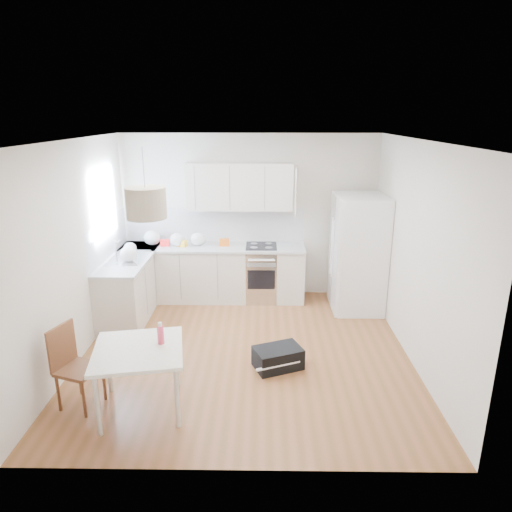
{
  "coord_description": "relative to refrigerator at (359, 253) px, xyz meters",
  "views": [
    {
      "loc": [
        0.22,
        -5.35,
        2.99
      ],
      "look_at": [
        0.13,
        0.4,
        1.19
      ],
      "focal_mm": 32.0,
      "sensor_mm": 36.0,
      "label": 1
    }
  ],
  "objects": [
    {
      "name": "floor",
      "position": [
        -1.73,
        -1.47,
        -0.91
      ],
      "size": [
        4.2,
        4.2,
        0.0
      ],
      "primitive_type": "plane",
      "color": "brown",
      "rests_on": "ground"
    },
    {
      "name": "refrigerator",
      "position": [
        0.0,
        0.0,
        0.0
      ],
      "size": [
        0.87,
        0.91,
        1.82
      ],
      "primitive_type": null,
      "rotation": [
        0.0,
        0.0,
        0.0
      ],
      "color": "white",
      "rests_on": "floor"
    },
    {
      "name": "counter_left",
      "position": [
        -3.53,
        -0.27,
        -0.01
      ],
      "size": [
        0.64,
        1.82,
        0.04
      ],
      "primitive_type": "cube",
      "color": "#B3B5B8",
      "rests_on": "cabinets_left"
    },
    {
      "name": "grocery_bag_b",
      "position": [
        -2.9,
        0.32,
        0.12
      ],
      "size": [
        0.24,
        0.21,
        0.22
      ],
      "primitive_type": "ellipsoid",
      "color": "white",
      "rests_on": "counter_back"
    },
    {
      "name": "snack_orange",
      "position": [
        -2.14,
        0.36,
        0.07
      ],
      "size": [
        0.18,
        0.12,
        0.11
      ],
      "primitive_type": "cube",
      "rotation": [
        0.0,
        0.0,
        0.13
      ],
      "color": "orange",
      "rests_on": "counter_back"
    },
    {
      "name": "snack_yellow",
      "position": [
        -2.82,
        0.31,
        0.06
      ],
      "size": [
        0.18,
        0.15,
        0.11
      ],
      "primitive_type": "cube",
      "rotation": [
        0.0,
        0.0,
        -0.42
      ],
      "color": "yellow",
      "rests_on": "counter_back"
    },
    {
      "name": "window_glassblock",
      "position": [
        -3.81,
        -0.32,
        0.84
      ],
      "size": [
        0.02,
        1.0,
        1.0
      ],
      "primitive_type": "cube",
      "color": "#BFE0F9",
      "rests_on": "wall_left"
    },
    {
      "name": "sink",
      "position": [
        -3.53,
        -0.32,
        0.01
      ],
      "size": [
        0.5,
        0.8,
        0.16
      ],
      "primitive_type": null,
      "color": "silver",
      "rests_on": "counter_left"
    },
    {
      "name": "range_oven",
      "position": [
        -1.53,
        0.33,
        -0.47
      ],
      "size": [
        0.5,
        0.61,
        0.88
      ],
      "primitive_type": null,
      "color": "silver",
      "rests_on": "floor"
    },
    {
      "name": "counter_back",
      "position": [
        -2.33,
        0.33,
        -0.01
      ],
      "size": [
        3.02,
        0.64,
        0.04
      ],
      "primitive_type": "cube",
      "color": "#B3B5B8",
      "rests_on": "cabinets_back"
    },
    {
      "name": "gym_bag",
      "position": [
        -1.31,
        -1.86,
        -0.78
      ],
      "size": [
        0.66,
        0.55,
        0.26
      ],
      "primitive_type": "cube",
      "rotation": [
        0.0,
        0.0,
        0.39
      ],
      "color": "black",
      "rests_on": "floor"
    },
    {
      "name": "wall_left",
      "position": [
        -3.83,
        -1.47,
        0.44
      ],
      "size": [
        0.0,
        4.2,
        4.2
      ],
      "primitive_type": "plane",
      "rotation": [
        1.57,
        0.0,
        1.57
      ],
      "color": "beige",
      "rests_on": "floor"
    },
    {
      "name": "ceiling",
      "position": [
        -1.73,
        -1.47,
        1.79
      ],
      "size": [
        4.2,
        4.2,
        0.0
      ],
      "primitive_type": "plane",
      "rotation": [
        3.14,
        0.0,
        0.0
      ],
      "color": "white",
      "rests_on": "wall_back"
    },
    {
      "name": "cabinets_left",
      "position": [
        -3.53,
        -0.27,
        -0.47
      ],
      "size": [
        0.6,
        1.8,
        0.88
      ],
      "primitive_type": "cube",
      "color": "beige",
      "rests_on": "floor"
    },
    {
      "name": "dining_table",
      "position": [
        -2.77,
        -2.7,
        -0.28
      ],
      "size": [
        1.04,
        1.04,
        0.7
      ],
      "rotation": [
        0.0,
        0.0,
        0.18
      ],
      "color": "beige",
      "rests_on": "floor"
    },
    {
      "name": "grocery_bag_d",
      "position": [
        -3.56,
        -0.1,
        0.1
      ],
      "size": [
        0.19,
        0.16,
        0.17
      ],
      "primitive_type": "ellipsoid",
      "color": "white",
      "rests_on": "counter_back"
    },
    {
      "name": "backsplash_back",
      "position": [
        -2.33,
        0.62,
        0.3
      ],
      "size": [
        3.0,
        0.01,
        0.58
      ],
      "primitive_type": "cube",
      "color": "white",
      "rests_on": "wall_back"
    },
    {
      "name": "backsplash_left",
      "position": [
        -3.82,
        -0.27,
        0.3
      ],
      "size": [
        0.01,
        1.8,
        0.58
      ],
      "primitive_type": "cube",
      "color": "white",
      "rests_on": "wall_left"
    },
    {
      "name": "grocery_bag_e",
      "position": [
        -3.47,
        -0.51,
        0.12
      ],
      "size": [
        0.25,
        0.21,
        0.22
      ],
      "primitive_type": "ellipsoid",
      "color": "white",
      "rests_on": "counter_left"
    },
    {
      "name": "drink_bottle",
      "position": [
        -2.56,
        -2.58,
        -0.09
      ],
      "size": [
        0.08,
        0.08,
        0.24
      ],
      "primitive_type": "cylinder",
      "rotation": [
        0.0,
        0.0,
        0.27
      ],
      "color": "#E03E5D",
      "rests_on": "dining_table"
    },
    {
      "name": "snack_red",
      "position": [
        -3.1,
        0.33,
        0.06
      ],
      "size": [
        0.16,
        0.1,
        0.1
      ],
      "primitive_type": "cube",
      "rotation": [
        0.0,
        0.0,
        0.09
      ],
      "color": "red",
      "rests_on": "counter_back"
    },
    {
      "name": "grocery_bag_a",
      "position": [
        -3.33,
        0.38,
        0.13
      ],
      "size": [
        0.27,
        0.23,
        0.24
      ],
      "primitive_type": "ellipsoid",
      "color": "white",
      "rests_on": "counter_back"
    },
    {
      "name": "pendant_lamp",
      "position": [
        -2.62,
        -2.57,
        1.27
      ],
      "size": [
        0.46,
        0.46,
        0.3
      ],
      "primitive_type": "cylinder",
      "rotation": [
        0.0,
        0.0,
        -0.25
      ],
      "color": "beige",
      "rests_on": "ceiling"
    },
    {
      "name": "cabinets_back",
      "position": [
        -2.33,
        0.33,
        -0.47
      ],
      "size": [
        3.0,
        0.6,
        0.88
      ],
      "primitive_type": "cube",
      "color": "beige",
      "rests_on": "floor"
    },
    {
      "name": "wall_right",
      "position": [
        0.37,
        -1.47,
        0.44
      ],
      "size": [
        0.0,
        4.2,
        4.2
      ],
      "primitive_type": "plane",
      "rotation": [
        1.57,
        0.0,
        -1.57
      ],
      "color": "beige",
      "rests_on": "floor"
    },
    {
      "name": "dining_chair",
      "position": [
        -3.42,
        -2.66,
        -0.46
      ],
      "size": [
        0.48,
        0.48,
        0.91
      ],
      "primitive_type": null,
      "rotation": [
        0.0,
        0.0,
        -0.33
      ],
      "color": "#502818",
      "rests_on": "floor"
    },
    {
      "name": "upper_cabinets",
      "position": [
        -1.88,
        0.47,
        0.97
      ],
      "size": [
        1.7,
        0.32,
        0.75
      ],
      "primitive_type": "cube",
      "color": "beige",
      "rests_on": "wall_back"
    },
    {
      "name": "grocery_bag_c",
      "position": [
        -2.57,
        0.36,
        0.12
      ],
      "size": [
        0.24,
        0.2,
        0.22
      ],
      "primitive_type": "ellipsoid",
      "color": "white",
      "rests_on": "counter_back"
    },
    {
      "name": "wall_back",
      "position": [
        -1.73,
        0.63,
        0.44
      ],
      "size": [
        4.2,
        0.0,
        4.2
      ],
      "primitive_type": "plane",
      "rotation": [
        1.57,
        0.0,
        0.0
      ],
      "color": "beige",
      "rests_on": "floor"
    }
  ]
}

